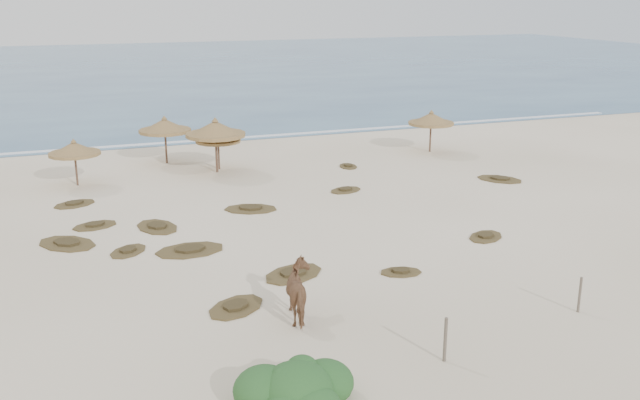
# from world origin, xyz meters

# --- Properties ---
(ground) EXTENTS (160.00, 160.00, 0.00)m
(ground) POSITION_xyz_m (0.00, 0.00, 0.00)
(ground) COLOR #F4E2C8
(ground) RESTS_ON ground
(ocean) EXTENTS (200.00, 100.00, 0.01)m
(ocean) POSITION_xyz_m (0.00, 75.00, 0.00)
(ocean) COLOR navy
(ocean) RESTS_ON ground
(foam_line) EXTENTS (70.00, 0.60, 0.01)m
(foam_line) POSITION_xyz_m (0.00, 26.00, 0.00)
(foam_line) COLOR silver
(foam_line) RESTS_ON ground
(palapa_1) EXTENTS (2.74, 2.74, 2.49)m
(palapa_1) POSITION_xyz_m (-7.06, 16.65, 1.93)
(palapa_1) COLOR brown
(palapa_1) RESTS_ON ground
(palapa_2) EXTENTS (3.93, 3.93, 2.85)m
(palapa_2) POSITION_xyz_m (-1.89, 20.12, 2.21)
(palapa_2) COLOR brown
(palapa_2) RESTS_ON ground
(palapa_3) EXTENTS (4.20, 4.20, 3.13)m
(palapa_3) POSITION_xyz_m (0.46, 16.94, 2.43)
(palapa_3) COLOR brown
(palapa_3) RESTS_ON ground
(palapa_4) EXTENTS (3.28, 3.28, 2.41)m
(palapa_4) POSITION_xyz_m (0.72, 17.59, 1.87)
(palapa_4) COLOR brown
(palapa_4) RESTS_ON ground
(palapa_5) EXTENTS (3.69, 3.69, 2.68)m
(palapa_5) POSITION_xyz_m (14.30, 17.53, 2.08)
(palapa_5) COLOR brown
(palapa_5) RESTS_ON ground
(horse) EXTENTS (1.20, 2.17, 1.74)m
(horse) POSITION_xyz_m (-1.05, -2.45, 0.87)
(horse) COLOR #8E6140
(horse) RESTS_ON ground
(fence_post_near) EXTENTS (0.12, 0.12, 1.31)m
(fence_post_near) POSITION_xyz_m (1.78, -6.36, 0.65)
(fence_post_near) COLOR #695D4F
(fence_post_near) RESTS_ON ground
(fence_post_far) EXTENTS (0.10, 0.10, 1.19)m
(fence_post_far) POSITION_xyz_m (7.35, -5.06, 0.59)
(fence_post_far) COLOR #695D4F
(fence_post_far) RESTS_ON ground
(bush) EXTENTS (3.05, 2.69, 1.37)m
(bush) POSITION_xyz_m (-2.75, -7.15, 0.45)
(bush) COLOR #305F29
(bush) RESTS_ON ground
(scrub_1) EXTENTS (3.04, 3.11, 0.16)m
(scrub_1) POSITION_xyz_m (-7.80, 7.18, 0.05)
(scrub_1) COLOR brown
(scrub_1) RESTS_ON ground
(scrub_2) EXTENTS (2.01, 2.08, 0.16)m
(scrub_2) POSITION_xyz_m (-5.56, 5.44, 0.05)
(scrub_2) COLOR brown
(scrub_2) RESTS_ON ground
(scrub_3) EXTENTS (2.88, 2.36, 0.16)m
(scrub_3) POSITION_xyz_m (0.39, 9.28, 0.05)
(scrub_3) COLOR brown
(scrub_3) RESTS_ON ground
(scrub_4) EXTENTS (2.20, 2.02, 0.16)m
(scrub_4) POSITION_xyz_m (8.54, 2.11, 0.05)
(scrub_4) COLOR brown
(scrub_4) RESTS_ON ground
(scrub_5) EXTENTS (2.78, 2.92, 0.16)m
(scrub_5) POSITION_xyz_m (14.46, 9.96, 0.05)
(scrub_5) COLOR brown
(scrub_5) RESTS_ON ground
(scrub_6) EXTENTS (2.37, 2.03, 0.16)m
(scrub_6) POSITION_xyz_m (-7.33, 12.93, 0.05)
(scrub_6) COLOR brown
(scrub_6) RESTS_ON ground
(scrub_7) EXTENTS (2.07, 1.69, 0.16)m
(scrub_7) POSITION_xyz_m (5.78, 10.78, 0.05)
(scrub_7) COLOR brown
(scrub_7) RESTS_ON ground
(scrub_9) EXTENTS (2.90, 2.54, 0.16)m
(scrub_9) POSITION_xyz_m (-0.21, 1.00, 0.05)
(scrub_9) COLOR brown
(scrub_9) RESTS_ON ground
(scrub_10) EXTENTS (1.21, 1.66, 0.16)m
(scrub_10) POSITION_xyz_m (7.87, 15.53, 0.05)
(scrub_10) COLOR brown
(scrub_10) RESTS_ON ground
(scrub_11) EXTENTS (2.59, 2.46, 0.16)m
(scrub_11) POSITION_xyz_m (-2.81, -1.04, 0.05)
(scrub_11) COLOR brown
(scrub_11) RESTS_ON ground
(scrub_12) EXTENTS (1.71, 1.31, 0.16)m
(scrub_12) POSITION_xyz_m (3.50, -0.18, 0.05)
(scrub_12) COLOR brown
(scrub_12) RESTS_ON ground
(scrub_13) EXTENTS (2.19, 2.74, 0.16)m
(scrub_13) POSITION_xyz_m (-4.08, 8.08, 0.05)
(scrub_13) COLOR brown
(scrub_13) RESTS_ON ground
(scrub_14) EXTENTS (2.84, 1.94, 0.16)m
(scrub_14) POSITION_xyz_m (-3.27, 4.72, 0.05)
(scrub_14) COLOR brown
(scrub_14) RESTS_ON ground
(scrub_15) EXTENTS (2.23, 1.79, 0.16)m
(scrub_15) POSITION_xyz_m (-6.61, 9.19, 0.05)
(scrub_15) COLOR brown
(scrub_15) RESTS_ON ground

